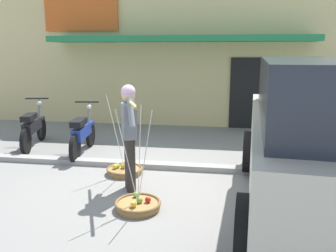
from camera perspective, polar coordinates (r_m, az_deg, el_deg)
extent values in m
plane|color=gray|center=(6.13, -4.08, -8.88)|extent=(90.00, 90.00, 0.00)
cube|color=gray|center=(6.75, -2.75, -6.37)|extent=(20.00, 0.24, 0.10)
cylinder|color=#2D2823|center=(5.56, -6.08, -6.45)|extent=(0.15, 0.15, 0.86)
cylinder|color=#2D2823|center=(5.73, -6.34, -5.88)|extent=(0.15, 0.15, 0.86)
cube|color=slate|center=(5.46, -6.38, 0.82)|extent=(0.32, 0.39, 0.54)
sphere|color=#E0B78E|center=(5.40, -6.48, 5.03)|extent=(0.21, 0.21, 0.21)
sphere|color=#D1A8CC|center=(5.39, -6.50, 5.56)|extent=(0.22, 0.22, 0.22)
cylinder|color=slate|center=(5.20, -6.06, 2.14)|extent=(0.21, 0.35, 0.43)
cylinder|color=slate|center=(5.67, -6.75, 2.97)|extent=(0.21, 0.35, 0.43)
cylinder|color=tan|center=(5.41, -6.46, 4.14)|extent=(0.62, 1.39, 0.04)
cylinder|color=#9E7542|center=(5.10, -4.91, -12.87)|extent=(0.62, 0.62, 0.09)
torus|color=brown|center=(5.08, -4.92, -12.36)|extent=(0.66, 0.66, 0.05)
sphere|color=#6EAA41|center=(5.07, -4.68, -11.93)|extent=(0.09, 0.09, 0.09)
sphere|color=#74B344|center=(5.25, -5.28, -11.07)|extent=(0.08, 0.08, 0.08)
sphere|color=red|center=(5.07, -3.29, -11.90)|extent=(0.09, 0.09, 0.09)
sphere|color=gold|center=(5.07, -4.58, -11.97)|extent=(0.08, 0.08, 0.08)
sphere|color=yellow|center=(4.95, -5.62, -12.58)|extent=(0.09, 0.09, 0.09)
cylinder|color=silver|center=(4.97, -4.67, -4.59)|extent=(0.01, 0.30, 1.36)
cylinder|color=silver|center=(4.80, -6.70, -5.24)|extent=(0.26, 0.15, 1.36)
cylinder|color=silver|center=(4.74, -3.82, -5.41)|extent=(0.26, 0.15, 1.36)
cylinder|color=#9E7542|center=(6.47, -7.06, -7.35)|extent=(0.62, 0.62, 0.09)
torus|color=brown|center=(6.45, -7.07, -6.93)|extent=(0.66, 0.66, 0.05)
sphere|color=gold|center=(6.47, -7.34, -6.48)|extent=(0.09, 0.09, 0.09)
sphere|color=#7BBE48|center=(6.51, -8.22, -6.44)|extent=(0.08, 0.08, 0.08)
sphere|color=#B2201C|center=(6.52, -6.40, -6.31)|extent=(0.09, 0.09, 0.09)
sphere|color=gold|center=(6.46, -8.64, -6.56)|extent=(0.09, 0.09, 0.09)
sphere|color=red|center=(6.52, -6.40, -5.85)|extent=(0.09, 0.09, 0.09)
sphere|color=yellow|center=(6.38, -6.26, -6.74)|extent=(0.09, 0.09, 0.09)
cylinder|color=silver|center=(6.40, -6.89, -0.80)|extent=(0.01, 0.30, 1.36)
cylinder|color=silver|center=(6.23, -8.50, -1.20)|extent=(0.26, 0.15, 1.36)
cylinder|color=silver|center=(6.16, -6.32, -1.29)|extent=(0.26, 0.15, 1.36)
cylinder|color=black|center=(9.27, -19.92, -0.39)|extent=(0.21, 0.58, 0.58)
cylinder|color=black|center=(8.11, -22.16, -2.31)|extent=(0.21, 0.58, 0.58)
cube|color=black|center=(9.22, -20.04, 1.19)|extent=(0.20, 0.31, 0.06)
cube|color=black|center=(8.55, -21.26, -0.01)|extent=(0.41, 0.92, 0.24)
cube|color=black|center=(8.33, -21.74, 1.34)|extent=(0.35, 0.60, 0.12)
cylinder|color=slate|center=(9.10, -20.26, 1.87)|extent=(0.13, 0.30, 0.76)
cylinder|color=black|center=(8.97, -20.58, 4.22)|extent=(0.53, 0.16, 0.04)
sphere|color=silver|center=(9.14, -20.25, 3.50)|extent=(0.11, 0.11, 0.11)
cylinder|color=black|center=(8.36, -12.52, -1.27)|extent=(0.15, 0.59, 0.58)
cylinder|color=black|center=(7.20, -14.91, -3.58)|extent=(0.15, 0.59, 0.58)
cube|color=navy|center=(8.30, -12.60, 0.48)|extent=(0.17, 0.30, 0.06)
cube|color=navy|center=(7.63, -13.90, -0.93)|extent=(0.31, 0.92, 0.24)
cube|color=black|center=(7.41, -14.36, 0.56)|extent=(0.29, 0.58, 0.12)
cylinder|color=slate|center=(8.18, -12.81, 1.22)|extent=(0.10, 0.30, 0.76)
cylinder|color=black|center=(8.04, -13.09, 3.84)|extent=(0.54, 0.10, 0.04)
sphere|color=silver|center=(8.21, -12.76, 3.04)|extent=(0.11, 0.11, 0.11)
cube|color=beige|center=(5.15, 24.02, -4.00)|extent=(2.27, 4.84, 0.96)
cube|color=#282D38|center=(4.85, 25.22, 5.32)|extent=(2.00, 3.79, 0.76)
cube|color=black|center=(7.51, 20.72, -0.26)|extent=(1.62, 0.23, 0.44)
cylinder|color=black|center=(6.59, 13.28, -4.15)|extent=(0.32, 0.78, 0.76)
cylinder|color=black|center=(3.88, 12.84, -16.22)|extent=(0.32, 0.78, 0.76)
cube|color=silver|center=(7.51, 20.65, -1.66)|extent=(0.44, 0.05, 0.12)
cube|color=#DBC684|center=(12.65, 3.55, 11.80)|extent=(13.00, 5.00, 4.20)
cube|color=#237F47|center=(9.67, 1.85, 14.03)|extent=(7.15, 1.00, 0.16)
cube|color=#DB5B1E|center=(10.90, -13.99, 17.18)|extent=(2.20, 0.08, 0.90)
cube|color=black|center=(10.18, 13.14, 5.17)|extent=(1.10, 0.06, 2.00)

